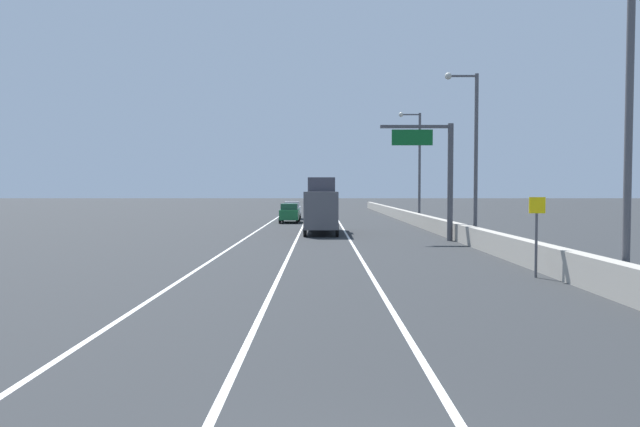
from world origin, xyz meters
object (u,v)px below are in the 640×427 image
Objects in this scene: speed_advisory_sign at (538,230)px; car_gray_2 at (318,212)px; lamp_post_right_third at (418,160)px; box_truck at (322,207)px; car_white_0 at (293,210)px; car_green_1 at (291,213)px; lamp_post_right_second at (473,145)px; overhead_sign_gantry at (440,167)px; lamp_post_right_near at (623,99)px.

speed_advisory_sign is 0.66× the size of car_gray_2.
lamp_post_right_third reaches higher than box_truck.
car_white_0 is 0.90× the size of car_green_1.
car_green_1 is at bearing 121.02° from lamp_post_right_second.
speed_advisory_sign is 44.75m from car_white_0.
overhead_sign_gantry is 15.88m from speed_advisory_sign.
speed_advisory_sign is at bearing -70.52° from box_truck.
car_green_1 is at bearing 117.07° from overhead_sign_gantry.
car_white_0 is (-12.50, 46.62, -5.10)m from lamp_post_right_near.
overhead_sign_gantry reaches higher than car_green_1.
car_gray_2 is at bearing 34.11° from car_green_1.
speed_advisory_sign is 38.07m from car_green_1.
speed_advisory_sign is 39.19m from car_gray_2.
lamp_post_right_third is at bearing 51.46° from box_truck.
lamp_post_right_near reaches higher than overhead_sign_gantry.
lamp_post_right_third is at bearing 90.17° from lamp_post_right_near.
box_truck is (-7.93, 22.43, 0.18)m from speed_advisory_sign.
lamp_post_right_near is at bearing -84.60° from overhead_sign_gantry.
speed_advisory_sign is 0.28× the size of lamp_post_right_third.
car_white_0 is at bearing 142.81° from lamp_post_right_third.
lamp_post_right_third reaches higher than car_white_0.
car_green_1 is at bearing 106.93° from speed_advisory_sign.
speed_advisory_sign is (0.44, -15.59, -2.96)m from overhead_sign_gantry.
speed_advisory_sign is at bearing -75.56° from car_white_0.
overhead_sign_gantry is 18.46m from lamp_post_right_third.
lamp_post_right_third is (1.23, 33.93, 4.32)m from speed_advisory_sign.
lamp_post_right_near is 1.00× the size of lamp_post_right_third.
box_truck is at bearing -81.24° from car_white_0.
lamp_post_right_third is 2.52× the size of car_white_0.
lamp_post_right_third is (1.67, 18.34, 1.36)m from overhead_sign_gantry.
lamp_post_right_near reaches higher than speed_advisory_sign.
car_gray_2 is at bearing 109.08° from overhead_sign_gantry.
box_truck is (3.15, -13.98, 0.98)m from car_green_1.
car_white_0 is (-10.71, 27.73, -3.74)m from overhead_sign_gantry.
lamp_post_right_near is 43.00m from car_gray_2.
lamp_post_right_second reaches higher than overhead_sign_gantry.
lamp_post_right_near is at bearing -89.83° from lamp_post_right_third.
car_green_1 is 1.04× the size of car_gray_2.
lamp_post_right_near is at bearing -70.17° from box_truck.
overhead_sign_gantry is 1.60× the size of car_green_1.
lamp_post_right_second is 2.35× the size of car_gray_2.
lamp_post_right_second is at bearing 84.04° from speed_advisory_sign.
lamp_post_right_second is (2.04, -0.27, 1.36)m from overhead_sign_gantry.
overhead_sign_gantry is 10.52m from box_truck.
lamp_post_right_near is 48.53m from car_white_0.
lamp_post_right_second is 2.27× the size of car_green_1.
speed_advisory_sign is at bearing -77.78° from car_gray_2.
car_gray_2 is at bearing -60.41° from car_white_0.
car_green_1 is 3.36m from car_gray_2.
lamp_post_right_second reaches higher than box_truck.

